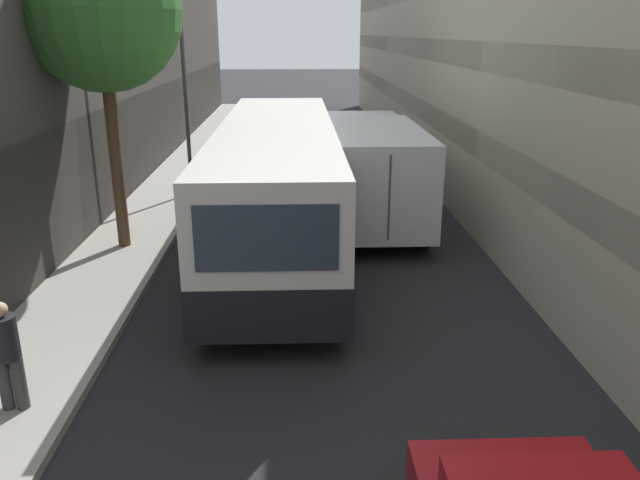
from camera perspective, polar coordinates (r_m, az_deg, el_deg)
The scene contains 10 objects.
ground_plane at distance 15.73m, azimuth -0.62°, elevation -0.03°, with size 150.00×150.00×0.00m, color #232326.
sidewalk_left at distance 16.24m, azimuth -16.87°, elevation 0.01°, with size 2.14×60.00×0.14m.
building_left_shopfront at distance 16.26m, azimuth -25.56°, elevation 11.32°, with size 2.40×60.00×7.62m.
building_right_apartment at distance 15.93m, azimuth 19.27°, elevation 16.42°, with size 2.40×60.00×9.43m.
bus at distance 14.95m, azimuth -3.88°, elevation 5.25°, with size 2.63×11.84×2.97m.
box_truck at distance 17.23m, azimuth 4.63°, elevation 6.74°, with size 2.37×7.35×2.67m.
panel_van at distance 27.12m, azimuth -4.89°, elevation 10.16°, with size 1.98×4.26×1.94m.
pedestrian at distance 9.33m, azimuth -26.70°, elevation -9.18°, with size 0.36×0.35×1.56m.
street_lamp at distance 19.64m, azimuth -12.73°, elevation 20.07°, with size 0.36×0.80×8.22m.
street_tree_left at distance 14.91m, azimuth -19.45°, elevation 19.14°, with size 3.48×3.48×7.04m.
Camera 1 is at (-0.40, 0.10, 5.01)m, focal length 35.00 mm.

